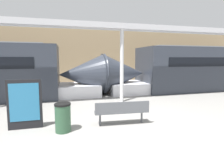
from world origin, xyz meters
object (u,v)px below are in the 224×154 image
Objects in this scene: train_left at (212,69)px; poster_board at (25,104)px; bench_near at (122,110)px; trash_bin at (63,117)px; support_column_near at (122,66)px.

train_left is 10.47× the size of poster_board.
bench_near is 2.10× the size of trash_bin.
bench_near is 3.22m from poster_board.
bench_near is 1.17× the size of poster_board.
support_column_near reaches higher than poster_board.
train_left is 8.42m from support_column_near.
bench_near is at bearing -148.72° from train_left.
support_column_near is at bearing 47.31° from trash_bin.
poster_board is (-3.17, 0.47, 0.31)m from bench_near.
support_column_near reaches higher than train_left.
trash_bin is at bearing -174.02° from bench_near.
trash_bin is at bearing -132.69° from support_column_near.
train_left is 12.43m from trash_bin.
support_column_near is (2.98, 3.23, 1.45)m from trash_bin.
poster_board is at bearing 156.20° from trash_bin.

